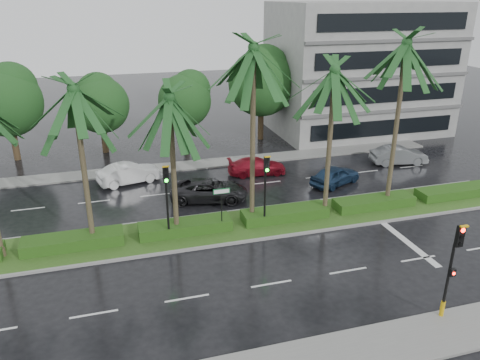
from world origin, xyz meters
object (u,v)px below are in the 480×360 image
object	(u,v)px
car_white	(129,173)
car_grey	(399,155)
car_darkgrey	(209,190)
signal_median_left	(167,192)
car_red	(257,166)
street_sign	(222,199)
signal_near	(452,268)
car_blue	(335,175)

from	to	relation	value
car_white	car_grey	bearing A→B (deg)	-108.92
car_darkgrey	car_grey	size ratio (longest dim) A/B	1.16
signal_median_left	car_darkgrey	distance (m)	6.35
car_white	car_red	size ratio (longest dim) A/B	1.02
street_sign	car_darkgrey	bearing A→B (deg)	86.19
signal_median_left	car_darkgrey	world-z (taller)	signal_median_left
signal_near	car_grey	distance (m)	19.72
car_red	car_blue	bearing A→B (deg)	-122.36
car_white	car_red	world-z (taller)	car_white
car_white	signal_median_left	bearing A→B (deg)	175.17
car_red	car_white	bearing A→B (deg)	89.19
signal_median_left	car_grey	xyz separation A→B (m)	(19.36, 7.57, -2.28)
signal_near	signal_median_left	world-z (taller)	signal_median_left
signal_median_left	street_sign	size ratio (longest dim) A/B	1.68
car_white	car_darkgrey	bearing A→B (deg)	-146.99
signal_near	car_grey	bearing A→B (deg)	61.53
car_red	car_blue	distance (m)	5.85
car_blue	car_grey	xyz separation A→B (m)	(6.86, 2.52, 0.04)
car_grey	car_darkgrey	bearing A→B (deg)	109.36
signal_near	car_blue	world-z (taller)	signal_near
street_sign	car_red	world-z (taller)	street_sign
signal_median_left	street_sign	distance (m)	3.13
street_sign	signal_median_left	bearing A→B (deg)	-176.53
signal_near	street_sign	world-z (taller)	signal_near
signal_median_left	car_red	size ratio (longest dim) A/B	1.00
signal_median_left	car_blue	world-z (taller)	signal_median_left
street_sign	car_white	world-z (taller)	street_sign
street_sign	car_blue	xyz separation A→B (m)	(9.50, 4.87, -1.44)
signal_median_left	car_white	bearing A→B (deg)	99.06
signal_near	car_darkgrey	distance (m)	16.15
signal_near	signal_median_left	size ratio (longest dim) A/B	1.00
car_darkgrey	car_red	distance (m)	5.79
signal_near	street_sign	bearing A→B (deg)	125.34
street_sign	car_darkgrey	size ratio (longest dim) A/B	0.51
signal_median_left	car_grey	bearing A→B (deg)	21.36
car_darkgrey	car_blue	size ratio (longest dim) A/B	1.26
street_sign	car_red	bearing A→B (deg)	60.10
street_sign	car_red	distance (m)	9.77
signal_near	car_grey	world-z (taller)	signal_near
signal_median_left	signal_near	bearing A→B (deg)	-44.09
signal_near	car_white	bearing A→B (deg)	121.05
car_white	street_sign	bearing A→B (deg)	-167.89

